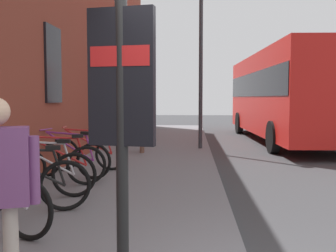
{
  "coord_description": "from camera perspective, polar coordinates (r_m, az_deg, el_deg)",
  "views": [
    {
      "loc": [
        -2.68,
        0.57,
        1.71
      ],
      "look_at": [
        3.37,
        0.94,
        1.27
      ],
      "focal_mm": 42.24,
      "sensor_mm": 36.0,
      "label": 1
    }
  ],
  "objects": [
    {
      "name": "transit_info_sign",
      "position": [
        3.2,
        -6.71,
        4.29
      ],
      "size": [
        0.18,
        0.56,
        2.4
      ],
      "color": "black",
      "rests_on": "sidewalk_pavement"
    },
    {
      "name": "bicycle_leaning_wall",
      "position": [
        5.78,
        -19.82,
        -8.09
      ],
      "size": [
        0.69,
        1.7,
        0.97
      ],
      "color": "black",
      "rests_on": "sidewalk_pavement"
    },
    {
      "name": "bicycle_beside_lamp",
      "position": [
        7.33,
        -15.75,
        -5.45
      ],
      "size": [
        0.69,
        1.7,
        0.97
      ],
      "color": "black",
      "rests_on": "sidewalk_pavement"
    },
    {
      "name": "street_lamp",
      "position": [
        12.48,
        4.76,
        10.97
      ],
      "size": [
        0.28,
        0.28,
        5.2
      ],
      "color": "#333338",
      "rests_on": "sidewalk_pavement"
    },
    {
      "name": "station_facade",
      "position": [
        12.33,
        -12.2,
        14.75
      ],
      "size": [
        22.0,
        0.65,
        8.01
      ],
      "color": "brown",
      "rests_on": "ground"
    },
    {
      "name": "city_bus",
      "position": [
        16.01,
        16.41,
        4.71
      ],
      "size": [
        10.58,
        2.92,
        3.35
      ],
      "color": "red",
      "rests_on": "ground"
    },
    {
      "name": "pedestrian_by_facade",
      "position": [
        11.42,
        -3.79,
        1.48
      ],
      "size": [
        0.66,
        0.3,
        1.74
      ],
      "color": "brown",
      "rests_on": "sidewalk_pavement"
    },
    {
      "name": "bicycle_end_of_row",
      "position": [
        8.75,
        -11.51,
        -3.83
      ],
      "size": [
        0.48,
        1.76,
        0.97
      ],
      "color": "black",
      "rests_on": "sidewalk_pavement"
    },
    {
      "name": "bicycle_under_window",
      "position": [
        8.03,
        -14.09,
        -4.59
      ],
      "size": [
        0.48,
        1.76,
        0.97
      ],
      "color": "black",
      "rests_on": "sidewalk_pavement"
    },
    {
      "name": "sidewalk_pavement",
      "position": [
        10.87,
        -2.82,
        -4.61
      ],
      "size": [
        24.0,
        3.5,
        0.12
      ],
      "primitive_type": "cube",
      "color": "slate",
      "rests_on": "ground"
    },
    {
      "name": "bicycle_by_door",
      "position": [
        6.62,
        -17.85,
        -6.52
      ],
      "size": [
        0.48,
        1.76,
        0.97
      ],
      "color": "black",
      "rests_on": "sidewalk_pavement"
    },
    {
      "name": "ground",
      "position": [
        8.99,
        13.56,
        -6.95
      ],
      "size": [
        60.0,
        60.0,
        0.0
      ],
      "primitive_type": "plane",
      "color": "#38383A"
    }
  ]
}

